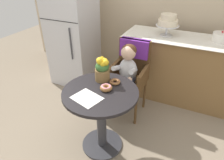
{
  "coord_description": "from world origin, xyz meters",
  "views": [
    {
      "loc": [
        0.75,
        -1.35,
        1.77
      ],
      "look_at": [
        0.05,
        0.15,
        0.77
      ],
      "focal_mm": 32.04,
      "sensor_mm": 36.0,
      "label": 1
    }
  ],
  "objects": [
    {
      "name": "tiered_cake_stand",
      "position": [
        0.31,
        1.3,
        1.08
      ],
      "size": [
        0.3,
        0.3,
        0.28
      ],
      "color": "silver",
      "rests_on": "display_counter"
    },
    {
      "name": "flower_vase",
      "position": [
        -0.07,
        0.19,
        0.84
      ],
      "size": [
        0.15,
        0.15,
        0.25
      ],
      "color": "brown",
      "rests_on": "cafe_table"
    },
    {
      "name": "paper_napkin",
      "position": [
        -0.06,
        -0.15,
        0.72
      ],
      "size": [
        0.29,
        0.26,
        0.0
      ],
      "primitive_type": "cube",
      "rotation": [
        0.0,
        0.0,
        -0.29
      ],
      "color": "white",
      "rests_on": "cafe_table"
    },
    {
      "name": "round_layer_cake",
      "position": [
        0.96,
        1.35,
        0.96
      ],
      "size": [
        0.2,
        0.2,
        0.13
      ],
      "color": "white",
      "rests_on": "display_counter"
    },
    {
      "name": "seated_child",
      "position": [
        0.04,
        0.59,
        0.68
      ],
      "size": [
        0.27,
        0.32,
        0.73
      ],
      "color": "silver",
      "rests_on": "ground"
    },
    {
      "name": "ground_plane",
      "position": [
        0.0,
        0.0,
        0.0
      ],
      "size": [
        8.0,
        8.0,
        0.0
      ],
      "primitive_type": "plane",
      "color": "gray"
    },
    {
      "name": "display_counter",
      "position": [
        0.55,
        1.3,
        0.45
      ],
      "size": [
        1.56,
        0.62,
        0.9
      ],
      "color": "olive",
      "rests_on": "ground"
    },
    {
      "name": "wicker_chair",
      "position": [
        0.04,
        0.75,
        0.64
      ],
      "size": [
        0.42,
        0.45,
        0.95
      ],
      "rotation": [
        0.0,
        0.0,
        -0.04
      ],
      "color": "brown",
      "rests_on": "ground"
    },
    {
      "name": "refrigerator",
      "position": [
        -1.05,
        1.1,
        0.85
      ],
      "size": [
        0.64,
        0.63,
        1.7
      ],
      "color": "silver",
      "rests_on": "ground"
    },
    {
      "name": "donut_mid",
      "position": [
        0.07,
        0.18,
        0.74
      ],
      "size": [
        0.11,
        0.11,
        0.03
      ],
      "color": "#936033",
      "rests_on": "cafe_table"
    },
    {
      "name": "donut_front",
      "position": [
        0.04,
        0.04,
        0.74
      ],
      "size": [
        0.12,
        0.12,
        0.04
      ],
      "color": "#936033",
      "rests_on": "cafe_table"
    },
    {
      "name": "cafe_table",
      "position": [
        0.0,
        0.0,
        0.51
      ],
      "size": [
        0.72,
        0.72,
        0.72
      ],
      "color": "black",
      "rests_on": "ground"
    }
  ]
}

